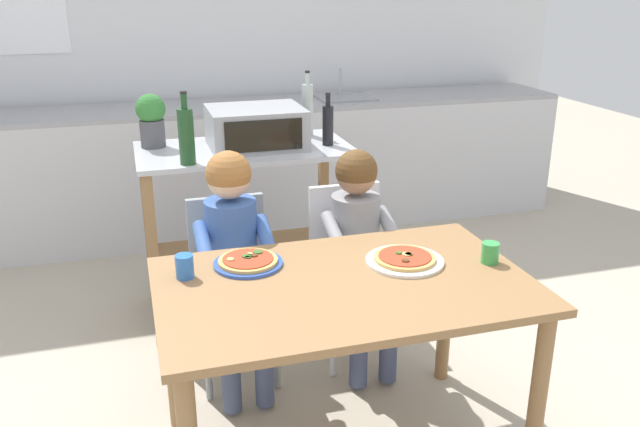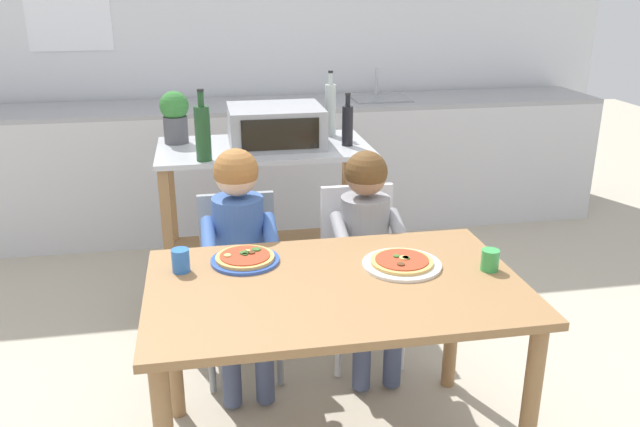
{
  "view_description": "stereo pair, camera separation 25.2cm",
  "coord_description": "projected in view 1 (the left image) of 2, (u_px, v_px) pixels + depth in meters",
  "views": [
    {
      "loc": [
        -0.67,
        -1.97,
        1.74
      ],
      "look_at": [
        0.0,
        0.3,
        0.88
      ],
      "focal_mm": 36.81,
      "sensor_mm": 36.0,
      "label": 1
    },
    {
      "loc": [
        -0.43,
        -2.03,
        1.74
      ],
      "look_at": [
        0.0,
        0.3,
        0.88
      ],
      "focal_mm": 36.81,
      "sensor_mm": 36.0,
      "label": 2
    }
  ],
  "objects": [
    {
      "name": "drinking_cup_blue",
      "position": [
        185.0,
        266.0,
        2.32
      ],
      "size": [
        0.07,
        0.07,
        0.09
      ],
      "primitive_type": "cylinder",
      "color": "blue",
      "rests_on": "dining_table"
    },
    {
      "name": "child_in_blue_striped_shirt",
      "position": [
        234.0,
        245.0,
        2.75
      ],
      "size": [
        0.32,
        0.42,
        1.05
      ],
      "color": "#424C6B",
      "rests_on": "ground"
    },
    {
      "name": "dining_chair_left",
      "position": [
        231.0,
        275.0,
        2.92
      ],
      "size": [
        0.36,
        0.36,
        0.81
      ],
      "color": "gray",
      "rests_on": "ground"
    },
    {
      "name": "potted_herb_plant",
      "position": [
        151.0,
        119.0,
        3.31
      ],
      "size": [
        0.15,
        0.15,
        0.27
      ],
      "color": "#4C4C51",
      "rests_on": "kitchen_island_cart"
    },
    {
      "name": "pizza_plate_blue_rimmed",
      "position": [
        248.0,
        262.0,
        2.43
      ],
      "size": [
        0.26,
        0.26,
        0.03
      ],
      "color": "#3356B7",
      "rests_on": "dining_table"
    },
    {
      "name": "back_wall_tiled",
      "position": [
        216.0,
        33.0,
        4.72
      ],
      "size": [
        5.38,
        0.14,
        2.7
      ],
      "color": "silver",
      "rests_on": "ground"
    },
    {
      "name": "ground_plane",
      "position": [
        276.0,
        314.0,
        3.58
      ],
      "size": [
        11.43,
        11.43,
        0.0
      ],
      "primitive_type": "plane",
      "color": "#B7AD99"
    },
    {
      "name": "kitchen_island_cart",
      "position": [
        247.0,
        203.0,
        3.45
      ],
      "size": [
        1.08,
        0.6,
        0.91
      ],
      "color": "#B7BABF",
      "rests_on": "ground"
    },
    {
      "name": "pizza_plate_white",
      "position": [
        405.0,
        259.0,
        2.45
      ],
      "size": [
        0.29,
        0.29,
        0.03
      ],
      "color": "white",
      "rests_on": "dining_table"
    },
    {
      "name": "kitchen_counter",
      "position": [
        232.0,
        168.0,
        4.65
      ],
      "size": [
        4.84,
        0.6,
        1.11
      ],
      "color": "silver",
      "rests_on": "ground"
    },
    {
      "name": "toaster_oven",
      "position": [
        256.0,
        127.0,
        3.33
      ],
      "size": [
        0.48,
        0.4,
        0.2
      ],
      "color": "#999BA0",
      "rests_on": "kitchen_island_cart"
    },
    {
      "name": "child_in_grey_shirt",
      "position": [
        360.0,
        234.0,
        2.92
      ],
      "size": [
        0.32,
        0.42,
        1.01
      ],
      "color": "#424C6B",
      "rests_on": "ground"
    },
    {
      "name": "dining_table",
      "position": [
        344.0,
        307.0,
        2.33
      ],
      "size": [
        1.31,
        0.82,
        0.73
      ],
      "color": "olive",
      "rests_on": "ground"
    },
    {
      "name": "bottle_clear_vinegar",
      "position": [
        328.0,
        124.0,
        3.36
      ],
      "size": [
        0.06,
        0.06,
        0.27
      ],
      "color": "black",
      "rests_on": "kitchen_island_cart"
    },
    {
      "name": "bottle_tall_green_wine",
      "position": [
        308.0,
        109.0,
        3.55
      ],
      "size": [
        0.06,
        0.06,
        0.35
      ],
      "color": "#ADB7B2",
      "rests_on": "kitchen_island_cart"
    },
    {
      "name": "drinking_cup_green",
      "position": [
        490.0,
        252.0,
        2.44
      ],
      "size": [
        0.07,
        0.07,
        0.08
      ],
      "primitive_type": "cylinder",
      "color": "green",
      "rests_on": "dining_table"
    },
    {
      "name": "dining_chair_right",
      "position": [
        350.0,
        259.0,
        3.09
      ],
      "size": [
        0.36,
        0.36,
        0.81
      ],
      "color": "silver",
      "rests_on": "ground"
    },
    {
      "name": "bottle_squat_spirits",
      "position": [
        186.0,
        135.0,
        3.01
      ],
      "size": [
        0.07,
        0.07,
        0.34
      ],
      "color": "#1E4723",
      "rests_on": "kitchen_island_cart"
    }
  ]
}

